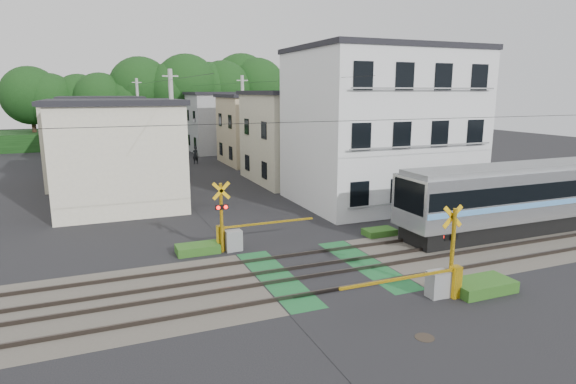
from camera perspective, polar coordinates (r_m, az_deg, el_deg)
name	(u,v)px	position (r m, az deg, el deg)	size (l,w,h in m)	color
ground	(323,271)	(18.72, 4.11, -9.29)	(120.00, 120.00, 0.00)	black
track_bed	(323,270)	(18.71, 4.11, -9.19)	(120.00, 120.00, 0.14)	#47423A
crossing_signal_near	(442,277)	(16.96, 17.75, -9.57)	(4.74, 0.65, 3.09)	yellow
crossing_signal_far	(231,235)	(20.87, -6.76, -5.04)	(4.74, 0.65, 3.09)	yellow
apartment_block	(380,126)	(30.02, 10.88, 7.64)	(10.20, 8.36, 9.30)	white
houses_row	(193,133)	(42.47, -11.24, 6.89)	(22.07, 31.35, 6.80)	silver
tree_hill	(170,98)	(63.93, -13.81, 10.75)	(40.00, 13.43, 11.86)	#153913
catenary	(454,166)	(21.10, 19.03, 2.89)	(60.00, 5.04, 7.00)	#2D2D33
utility_poles	(183,126)	(39.31, -12.34, 7.68)	(7.90, 42.00, 8.00)	#A5A5A0
pedestrian	(195,155)	(46.43, -10.92, 4.32)	(0.61, 0.40, 1.68)	black
manhole_cover	(425,338)	(14.51, 15.89, -16.28)	(0.55, 0.55, 0.02)	#2D261E
weed_patches	(364,261)	(19.39, 8.95, -8.08)	(10.25, 8.80, 0.40)	#2D5E1E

